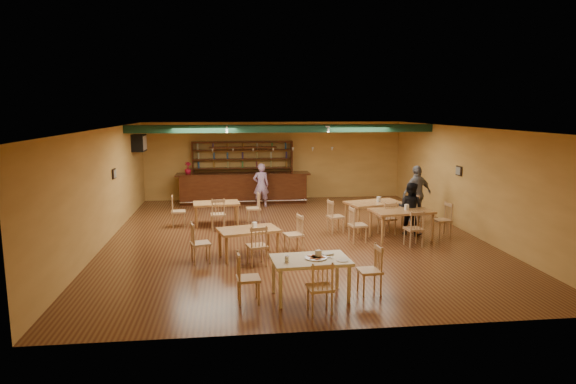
{
  "coord_description": "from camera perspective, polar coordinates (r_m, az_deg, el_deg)",
  "views": [
    {
      "loc": [
        -1.73,
        -13.37,
        3.51
      ],
      "look_at": [
        -0.09,
        0.6,
        1.15
      ],
      "focal_mm": 31.1,
      "sensor_mm": 36.0,
      "label": 1
    }
  ],
  "objects": [
    {
      "name": "floor",
      "position": [
        13.93,
        0.65,
        -5.07
      ],
      "size": [
        12.0,
        12.0,
        0.0
      ],
      "primitive_type": "plane",
      "color": "#4F2816",
      "rests_on": "ground"
    },
    {
      "name": "track_rail_left",
      "position": [
        16.78,
        -7.0,
        7.51
      ],
      "size": [
        0.05,
        2.5,
        0.05
      ],
      "primitive_type": "cube",
      "color": "silver",
      "rests_on": "ceiling"
    },
    {
      "name": "back_bar_hutch",
      "position": [
        19.3,
        -5.18,
        2.43
      ],
      "size": [
        3.84,
        0.4,
        2.28
      ],
      "primitive_type": "cube",
      "color": "#34110A",
      "rests_on": "ground"
    },
    {
      "name": "poinsettia",
      "position": [
        18.71,
        -11.37,
        2.71
      ],
      "size": [
        0.32,
        0.32,
        0.44
      ],
      "primitive_type": "imported",
      "rotation": [
        0.0,
        0.0,
        0.35
      ],
      "color": "#A40F25",
      "rests_on": "bar_counter"
    },
    {
      "name": "napkin_stack",
      "position": [
        9.58,
        4.51,
        -7.07
      ],
      "size": [
        0.24,
        0.21,
        0.03
      ],
      "primitive_type": "cube",
      "rotation": [
        0.0,
        0.0,
        0.33
      ],
      "color": "white",
      "rests_on": "near_table"
    },
    {
      "name": "dining_table_d",
      "position": [
        13.9,
        12.78,
        -3.64
      ],
      "size": [
        1.71,
        1.15,
        0.8
      ],
      "primitive_type": "cube",
      "rotation": [
        0.0,
        0.0,
        0.12
      ],
      "color": "#9A5E36",
      "rests_on": "ground"
    },
    {
      "name": "dining_table_a",
      "position": [
        15.39,
        -8.18,
        -2.44
      ],
      "size": [
        1.45,
        0.95,
        0.69
      ],
      "primitive_type": "cube",
      "rotation": [
        0.0,
        0.0,
        0.09
      ],
      "color": "#9A5E36",
      "rests_on": "ground"
    },
    {
      "name": "ac_unit",
      "position": [
        17.87,
        -16.66,
        5.41
      ],
      "size": [
        0.34,
        0.7,
        0.48
      ],
      "primitive_type": "cube",
      "color": "silver",
      "rests_on": "wall_left"
    },
    {
      "name": "side_plate",
      "position": [
        9.24,
        6.25,
        -7.78
      ],
      "size": [
        0.24,
        0.24,
        0.01
      ],
      "primitive_type": "cylinder",
      "rotation": [
        0.0,
        0.0,
        0.07
      ],
      "color": "white",
      "rests_on": "near_table"
    },
    {
      "name": "patron_right_b",
      "position": [
        16.06,
        14.53,
        -0.19
      ],
      "size": [
        1.12,
        0.73,
        1.77
      ],
      "primitive_type": "imported",
      "rotation": [
        0.0,
        0.0,
        3.45
      ],
      "color": "slate",
      "rests_on": "ground"
    },
    {
      "name": "patron_right_a",
      "position": [
        14.37,
        13.79,
        -1.85
      ],
      "size": [
        0.91,
        0.9,
        1.49
      ],
      "primitive_type": "imported",
      "rotation": [
        0.0,
        0.0,
        2.41
      ],
      "color": "black",
      "rests_on": "ground"
    },
    {
      "name": "near_table",
      "position": [
        9.45,
        2.56,
        -9.82
      ],
      "size": [
        1.49,
        1.02,
        0.76
      ],
      "primitive_type": "cube",
      "rotation": [
        0.0,
        0.0,
        0.07
      ],
      "color": "#CBBA88",
      "rests_on": "ground"
    },
    {
      "name": "picture_right",
      "position": [
        15.51,
        18.96,
        2.3
      ],
      "size": [
        0.04,
        0.34,
        0.28
      ],
      "primitive_type": "cube",
      "color": "black",
      "rests_on": "wall_right"
    },
    {
      "name": "bar_counter",
      "position": [
        18.76,
        -5.1,
        0.45
      ],
      "size": [
        4.96,
        0.85,
        1.13
      ],
      "primitive_type": "cube",
      "color": "#34110A",
      "rests_on": "ground"
    },
    {
      "name": "picture_left",
      "position": [
        14.84,
        -19.28,
        1.99
      ],
      "size": [
        0.04,
        0.34,
        0.28
      ],
      "primitive_type": "cube",
      "color": "black",
      "rests_on": "wall_left"
    },
    {
      "name": "pizza_server",
      "position": [
        9.41,
        4.08,
        -7.35
      ],
      "size": [
        0.31,
        0.27,
        0.0
      ],
      "primitive_type": "cube",
      "rotation": [
        0.0,
        0.0,
        -0.65
      ],
      "color": "silver",
      "rests_on": "pizza_tray"
    },
    {
      "name": "pizza_tray",
      "position": [
        9.34,
        3.2,
        -7.53
      ],
      "size": [
        0.44,
        0.44,
        0.01
      ],
      "primitive_type": "cylinder",
      "rotation": [
        0.0,
        0.0,
        -0.1
      ],
      "color": "silver",
      "rests_on": "near_table"
    },
    {
      "name": "track_rail_right",
      "position": [
        17.07,
        3.9,
        7.59
      ],
      "size": [
        0.05,
        2.5,
        0.05
      ],
      "primitive_type": "cube",
      "color": "silver",
      "rests_on": "ceiling"
    },
    {
      "name": "parmesan_shaker",
      "position": [
        9.11,
        -0.13,
        -7.66
      ],
      "size": [
        0.08,
        0.08,
        0.11
      ],
      "primitive_type": "cylinder",
      "rotation": [
        0.0,
        0.0,
        0.07
      ],
      "color": "#EAE5C6",
      "rests_on": "near_table"
    },
    {
      "name": "dining_table_b",
      "position": [
        14.93,
        9.79,
        -2.64
      ],
      "size": [
        1.77,
        1.3,
        0.8
      ],
      "primitive_type": "cube",
      "rotation": [
        0.0,
        0.0,
        0.23
      ],
      "color": "#9A5E36",
      "rests_on": "ground"
    },
    {
      "name": "dining_table_c",
      "position": [
        11.95,
        -4.53,
        -5.84
      ],
      "size": [
        1.56,
        1.15,
        0.7
      ],
      "primitive_type": "cube",
      "rotation": [
        0.0,
        0.0,
        0.25
      ],
      "color": "#9A5E36",
      "rests_on": "ground"
    },
    {
      "name": "patron_bar",
      "position": [
        17.93,
        -3.1,
        0.78
      ],
      "size": [
        0.61,
        0.44,
        1.58
      ],
      "primitive_type": "imported",
      "rotation": [
        0.0,
        0.0,
        3.25
      ],
      "color": "purple",
      "rests_on": "ground"
    },
    {
      "name": "ceiling_beam",
      "position": [
        16.27,
        -0.6,
        7.27
      ],
      "size": [
        10.0,
        0.3,
        0.25
      ],
      "primitive_type": "cube",
      "color": "#10311F",
      "rests_on": "ceiling"
    }
  ]
}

